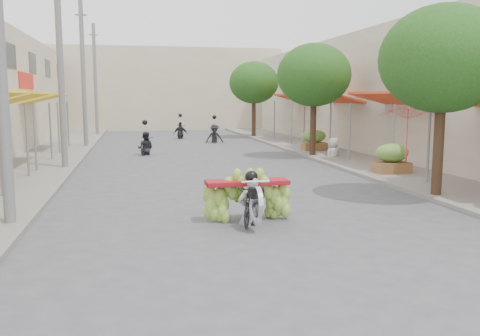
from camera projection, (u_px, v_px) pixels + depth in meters
The scene contains 19 objects.
ground at pixel (293, 254), 9.10m from camera, with size 120.00×120.00×0.00m, color #515156.
sidewalk_left at pixel (36, 160), 22.23m from camera, with size 4.00×60.00×0.12m, color gray.
sidewalk_right at pixel (336, 153), 25.05m from camera, with size 4.00×60.00×0.12m, color gray.
shophouse_row_right at pixel (442, 93), 24.68m from camera, with size 9.77×40.00×6.00m.
far_building at pixel (164, 89), 45.47m from camera, with size 20.00×6.00×7.00m, color beige.
utility_pole_mid at pixel (60, 64), 19.09m from camera, with size 0.60×0.24×8.00m.
utility_pole_far at pixel (83, 75), 27.82m from camera, with size 0.60×0.24×8.00m.
utility_pole_back at pixel (95, 80), 36.55m from camera, with size 0.60×0.24×8.00m.
street_tree_near at pixel (443, 59), 13.55m from camera, with size 3.40×3.40×5.25m.
street_tree_mid at pixel (314, 75), 23.25m from camera, with size 3.40×3.40×5.25m.
street_tree_far at pixel (254, 83), 34.88m from camera, with size 3.40×3.40×5.25m.
produce_crate_mid at pixel (392, 156), 18.01m from camera, with size 1.20×0.88×1.16m.
produce_crate_far at pixel (314, 138), 25.77m from camera, with size 1.20×0.88×1.16m.
banana_motorbike at pixel (249, 193), 11.28m from camera, with size 2.20×1.78×2.00m.
market_umbrella at pixel (410, 105), 16.58m from camera, with size 2.71×2.71×1.86m.
pedestrian at pixel (334, 138), 23.08m from camera, with size 0.96×0.79×1.68m.
bg_motorbike_a at pixel (145, 139), 24.65m from camera, with size 0.95×1.60×1.95m.
bg_motorbike_b at pixel (214, 129), 31.39m from camera, with size 1.07×1.94×1.95m.
bg_motorbike_c at pixel (180, 127), 34.47m from camera, with size 1.05×1.63×1.95m.
Camera 1 is at (-2.73, -8.42, 2.78)m, focal length 38.00 mm.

